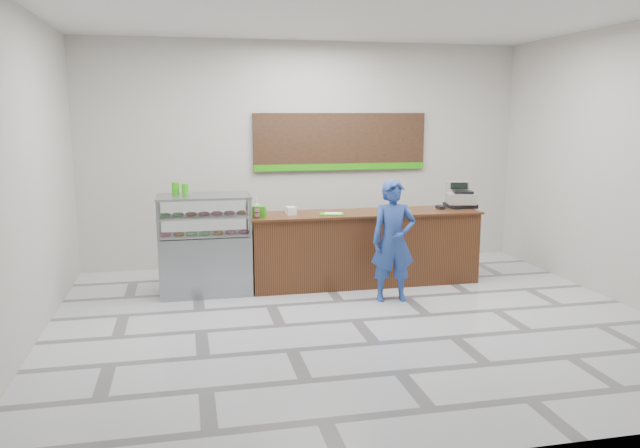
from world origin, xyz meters
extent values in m
plane|color=silver|center=(0.00, 0.00, 0.00)|extent=(7.00, 7.00, 0.00)
plane|color=beige|center=(0.00, 3.00, 1.75)|extent=(7.00, 0.00, 7.00)
plane|color=silver|center=(0.00, 0.00, 3.50)|extent=(7.00, 7.00, 0.00)
cube|color=#592F18|center=(0.55, 1.55, 0.50)|extent=(3.20, 0.70, 1.00)
cube|color=#592F18|center=(0.55, 1.55, 1.01)|extent=(3.26, 0.76, 0.03)
cube|color=gray|center=(-1.67, 1.55, 0.40)|extent=(1.20, 0.70, 0.80)
cube|color=white|center=(-1.67, 1.55, 1.05)|extent=(1.20, 0.70, 0.50)
cube|color=gray|center=(-1.67, 1.55, 1.31)|extent=(1.22, 0.72, 0.03)
cube|color=silver|center=(-1.67, 1.55, 0.82)|extent=(1.14, 0.64, 0.02)
cube|color=silver|center=(-1.67, 1.55, 1.06)|extent=(1.14, 0.64, 0.02)
torus|color=#D45A86|center=(-2.17, 1.45, 0.85)|extent=(0.15, 0.15, 0.05)
torus|color=#9E612F|center=(-2.00, 1.45, 0.85)|extent=(0.15, 0.15, 0.05)
torus|color=#71C16D|center=(-1.84, 1.45, 0.85)|extent=(0.15, 0.15, 0.05)
torus|color=#71C16D|center=(-1.67, 1.45, 0.85)|extent=(0.15, 0.15, 0.05)
torus|color=#9E612F|center=(-1.50, 1.45, 0.85)|extent=(0.15, 0.15, 0.05)
torus|color=#D45A86|center=(-1.34, 1.45, 0.85)|extent=(0.15, 0.15, 0.05)
torus|color=#D45A86|center=(-1.17, 1.45, 0.85)|extent=(0.15, 0.15, 0.05)
torus|color=#71C16D|center=(-2.17, 1.60, 1.09)|extent=(0.15, 0.15, 0.05)
torus|color=#71C16D|center=(-2.00, 1.60, 1.09)|extent=(0.15, 0.15, 0.05)
torus|color=#9E612F|center=(-1.84, 1.60, 1.09)|extent=(0.15, 0.15, 0.05)
torus|color=#D45A86|center=(-1.67, 1.60, 1.09)|extent=(0.15, 0.15, 0.05)
torus|color=#D45A86|center=(-1.50, 1.60, 1.09)|extent=(0.15, 0.15, 0.05)
torus|color=#D45A86|center=(-1.34, 1.60, 1.09)|extent=(0.15, 0.15, 0.05)
torus|color=#9E612F|center=(-1.17, 1.60, 1.09)|extent=(0.15, 0.15, 0.05)
cube|color=black|center=(0.55, 2.96, 1.95)|extent=(2.80, 0.05, 0.90)
cube|color=#2DA60E|center=(0.55, 2.93, 1.55)|extent=(2.80, 0.02, 0.10)
cube|color=black|center=(2.05, 1.68, 1.06)|extent=(0.39, 0.39, 0.06)
cube|color=gray|center=(2.05, 1.68, 1.17)|extent=(0.47, 0.49, 0.16)
cube|color=black|center=(2.05, 1.60, 1.26)|extent=(0.31, 0.25, 0.04)
cube|color=gray|center=(2.05, 1.80, 1.32)|extent=(0.34, 0.17, 0.16)
cube|color=black|center=(2.05, 1.74, 1.34)|extent=(0.25, 0.07, 0.10)
cube|color=black|center=(1.70, 1.60, 1.05)|extent=(0.09, 0.17, 0.04)
cube|color=#3DBB14|center=(0.04, 1.43, 1.04)|extent=(0.36, 0.30, 0.02)
cube|color=white|center=(0.06, 1.43, 1.05)|extent=(0.26, 0.21, 0.00)
cube|color=white|center=(-0.50, 1.54, 1.08)|extent=(0.14, 0.14, 0.11)
cylinder|color=silver|center=(-0.95, 1.71, 1.09)|extent=(0.09, 0.09, 0.13)
cube|color=#2DA60E|center=(-0.95, 1.41, 1.10)|extent=(0.19, 0.16, 0.15)
cylinder|color=#D45A86|center=(1.15, 1.54, 1.03)|extent=(0.15, 0.15, 0.00)
cylinder|color=#2DA60E|center=(-2.03, 1.80, 1.41)|extent=(0.10, 0.10, 0.15)
cylinder|color=#2DA60E|center=(-1.90, 1.74, 1.40)|extent=(0.09, 0.09, 0.14)
imported|color=#274593|center=(0.68, 0.69, 0.78)|extent=(0.61, 0.43, 1.57)
camera|label=1|loc=(-1.90, -6.75, 2.39)|focal=35.00mm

